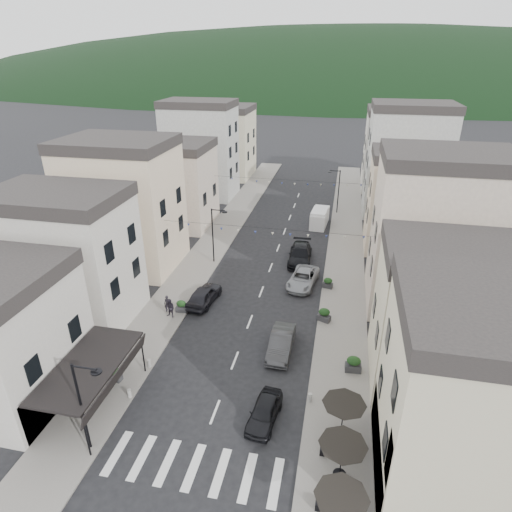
{
  "coord_description": "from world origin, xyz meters",
  "views": [
    {
      "loc": [
        6.51,
        -12.8,
        20.31
      ],
      "look_at": [
        -0.57,
        21.31,
        3.5
      ],
      "focal_mm": 30.0,
      "sensor_mm": 36.0,
      "label": 1
    }
  ],
  "objects_px": {
    "delivery_van": "(320,217)",
    "pedestrian_a": "(167,304)",
    "parked_car_b": "(281,343)",
    "parked_car_e": "(204,295)",
    "parked_car_c": "(303,278)",
    "parked_car_a": "(264,412)",
    "parked_car_d": "(300,255)",
    "pedestrian_b": "(170,308)"
  },
  "relations": [
    {
      "from": "parked_car_d",
      "to": "parked_car_e",
      "type": "distance_m",
      "value": 12.38
    },
    {
      "from": "parked_car_e",
      "to": "pedestrian_b",
      "type": "bearing_deg",
      "value": 62.26
    },
    {
      "from": "parked_car_d",
      "to": "parked_car_e",
      "type": "height_order",
      "value": "parked_car_d"
    },
    {
      "from": "parked_car_b",
      "to": "parked_car_e",
      "type": "bearing_deg",
      "value": 145.6
    },
    {
      "from": "pedestrian_a",
      "to": "pedestrian_b",
      "type": "xyz_separation_m",
      "value": [
        0.55,
        -0.74,
        0.08
      ]
    },
    {
      "from": "pedestrian_a",
      "to": "parked_car_c",
      "type": "bearing_deg",
      "value": 21.86
    },
    {
      "from": "parked_car_a",
      "to": "parked_car_c",
      "type": "distance_m",
      "value": 17.08
    },
    {
      "from": "parked_car_a",
      "to": "parked_car_b",
      "type": "relative_size",
      "value": 0.84
    },
    {
      "from": "parked_car_e",
      "to": "pedestrian_b",
      "type": "xyz_separation_m",
      "value": [
        -1.99,
        -2.92,
        0.18
      ]
    },
    {
      "from": "parked_car_c",
      "to": "parked_car_a",
      "type": "bearing_deg",
      "value": -83.9
    },
    {
      "from": "parked_car_b",
      "to": "parked_car_e",
      "type": "xyz_separation_m",
      "value": [
        -7.72,
        5.39,
        0.02
      ]
    },
    {
      "from": "parked_car_a",
      "to": "parked_car_b",
      "type": "bearing_deg",
      "value": 96.5
    },
    {
      "from": "delivery_van",
      "to": "pedestrian_b",
      "type": "relative_size",
      "value": 2.86
    },
    {
      "from": "parked_car_c",
      "to": "parked_car_d",
      "type": "bearing_deg",
      "value": 107.39
    },
    {
      "from": "parked_car_a",
      "to": "delivery_van",
      "type": "xyz_separation_m",
      "value": [
        0.93,
        32.93,
        0.44
      ]
    },
    {
      "from": "parked_car_c",
      "to": "delivery_van",
      "type": "bearing_deg",
      "value": 96.31
    },
    {
      "from": "parked_car_a",
      "to": "parked_car_b",
      "type": "height_order",
      "value": "parked_car_b"
    },
    {
      "from": "parked_car_b",
      "to": "pedestrian_b",
      "type": "relative_size",
      "value": 2.74
    },
    {
      "from": "parked_car_e",
      "to": "delivery_van",
      "type": "distance_m",
      "value": 22.56
    },
    {
      "from": "parked_car_c",
      "to": "pedestrian_a",
      "type": "height_order",
      "value": "pedestrian_a"
    },
    {
      "from": "parked_car_c",
      "to": "parked_car_d",
      "type": "distance_m",
      "value": 5.02
    },
    {
      "from": "parked_car_d",
      "to": "pedestrian_b",
      "type": "xyz_separation_m",
      "value": [
        -9.39,
        -12.84,
        0.14
      ]
    },
    {
      "from": "parked_car_d",
      "to": "pedestrian_b",
      "type": "relative_size",
      "value": 3.36
    },
    {
      "from": "parked_car_a",
      "to": "parked_car_e",
      "type": "distance_m",
      "value": 14.36
    },
    {
      "from": "delivery_van",
      "to": "parked_car_a",
      "type": "bearing_deg",
      "value": -87.17
    },
    {
      "from": "parked_car_d",
      "to": "delivery_van",
      "type": "relative_size",
      "value": 1.18
    },
    {
      "from": "delivery_van",
      "to": "pedestrian_a",
      "type": "xyz_separation_m",
      "value": [
        -11.19,
        -23.01,
        -0.22
      ]
    },
    {
      "from": "parked_car_a",
      "to": "delivery_van",
      "type": "bearing_deg",
      "value": 94.84
    },
    {
      "from": "parked_car_c",
      "to": "pedestrian_b",
      "type": "distance_m",
      "value": 12.92
    },
    {
      "from": "parked_car_b",
      "to": "parked_car_c",
      "type": "distance_m",
      "value": 10.38
    },
    {
      "from": "parked_car_e",
      "to": "delivery_van",
      "type": "height_order",
      "value": "delivery_van"
    },
    {
      "from": "parked_car_a",
      "to": "parked_car_d",
      "type": "xyz_separation_m",
      "value": [
        -0.32,
        22.03,
        0.16
      ]
    },
    {
      "from": "parked_car_a",
      "to": "parked_car_d",
      "type": "relative_size",
      "value": 0.68
    },
    {
      "from": "pedestrian_a",
      "to": "parked_car_a",
      "type": "bearing_deg",
      "value": -55.73
    },
    {
      "from": "parked_car_c",
      "to": "pedestrian_b",
      "type": "xyz_separation_m",
      "value": [
        -10.23,
        -7.89,
        0.25
      ]
    },
    {
      "from": "parked_car_e",
      "to": "delivery_van",
      "type": "relative_size",
      "value": 0.96
    },
    {
      "from": "delivery_van",
      "to": "pedestrian_a",
      "type": "distance_m",
      "value": 25.59
    },
    {
      "from": "parked_car_c",
      "to": "pedestrian_b",
      "type": "relative_size",
      "value": 3.03
    },
    {
      "from": "parked_car_b",
      "to": "parked_car_d",
      "type": "bearing_deg",
      "value": 91.74
    },
    {
      "from": "parked_car_d",
      "to": "parked_car_b",
      "type": "bearing_deg",
      "value": -90.9
    },
    {
      "from": "parked_car_d",
      "to": "pedestrian_b",
      "type": "distance_m",
      "value": 15.91
    },
    {
      "from": "parked_car_a",
      "to": "delivery_van",
      "type": "height_order",
      "value": "delivery_van"
    }
  ]
}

